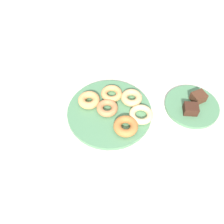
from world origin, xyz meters
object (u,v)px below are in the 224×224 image
object	(u,v)px
donut_plate	(110,112)
donut_1	(132,98)
donut_3	(112,94)
cake_plate	(192,106)
donut_5	(89,100)
donut_2	(107,108)
donut_4	(141,114)
brownie_far	(191,109)
donut_0	(126,126)
brownie_near	(198,97)

from	to	relation	value
donut_plate	donut_1	distance (m)	0.11
donut_3	cake_plate	size ratio (longest dim) A/B	0.40
donut_5	donut_3	bearing A→B (deg)	-177.06
donut_1	donut_5	bearing A→B (deg)	-14.22
donut_3	donut_5	world-z (taller)	donut_5
donut_2	donut_4	xyz separation A→B (m)	(-0.11, 0.07, -0.00)
donut_2	donut_5	world-z (taller)	donut_5
brownie_far	donut_0	bearing A→B (deg)	-1.39
donut_plate	donut_3	xyz separation A→B (m)	(-0.03, -0.07, 0.02)
donut_5	brownie_near	xyz separation A→B (m)	(-0.42, 0.13, 0.00)
donut_plate	donut_4	distance (m)	0.12
donut_0	donut_3	distance (m)	0.17
donut_5	brownie_near	distance (m)	0.44
donut_plate	donut_0	bearing A→B (deg)	107.58
donut_0	brownie_far	bearing A→B (deg)	178.61
donut_0	donut_2	world-z (taller)	donut_0
donut_3	donut_4	xyz separation A→B (m)	(-0.07, 0.13, -0.00)
donut_2	brownie_near	world-z (taller)	brownie_near
donut_plate	donut_4	xyz separation A→B (m)	(-0.11, 0.06, 0.02)
donut_1	cake_plate	bearing A→B (deg)	155.62
donut_3	brownie_near	size ratio (longest dim) A/B	1.61
donut_2	donut_5	distance (m)	0.08
donut_plate	brownie_near	distance (m)	0.36
donut_2	brownie_far	xyz separation A→B (m)	(-0.30, 0.11, 0.00)
donut_0	donut_2	xyz separation A→B (m)	(0.04, -0.10, -0.00)
donut_1	donut_2	xyz separation A→B (m)	(0.11, 0.02, -0.00)
donut_plate	cake_plate	bearing A→B (deg)	166.73
donut_plate	cake_plate	distance (m)	0.33
donut_plate	donut_1	world-z (taller)	donut_1
donut_0	donut_1	bearing A→B (deg)	-120.15
donut_plate	brownie_near	world-z (taller)	brownie_near
donut_2	donut_4	bearing A→B (deg)	148.15
donut_0	brownie_far	xyz separation A→B (m)	(-0.26, 0.01, 0.00)
brownie_far	donut_4	bearing A→B (deg)	-11.67
donut_1	donut_4	bearing A→B (deg)	92.95
donut_0	donut_5	world-z (taller)	same
donut_4	brownie_far	bearing A→B (deg)	168.33
brownie_far	donut_3	bearing A→B (deg)	-33.46
donut_2	brownie_far	bearing A→B (deg)	160.17
donut_4	donut_5	world-z (taller)	donut_5
donut_5	cake_plate	bearing A→B (deg)	159.80
donut_plate	donut_3	world-z (taller)	donut_3
donut_1	donut_5	distance (m)	0.17
donut_3	cake_plate	distance (m)	0.33
donut_1	cake_plate	distance (m)	0.24
donut_0	brownie_far	size ratio (longest dim) A/B	1.72
donut_plate	brownie_near	size ratio (longest dim) A/B	6.20
donut_3	brownie_far	bearing A→B (deg)	146.54
donut_4	brownie_far	world-z (taller)	brownie_far
cake_plate	donut_0	bearing A→B (deg)	4.00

